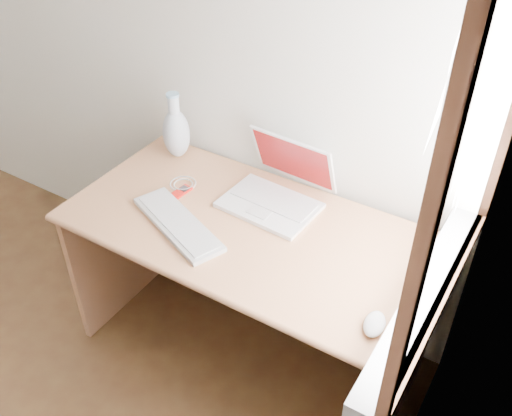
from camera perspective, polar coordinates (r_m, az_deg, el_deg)
The scene contains 9 objects.
window at distance 1.50m, azimuth 20.73°, elevation 4.10°, with size 0.11×0.99×1.10m.
desk at distance 2.28m, azimuth 0.26°, elevation -4.65°, with size 1.36×0.68×0.72m.
laptop at distance 2.18m, azimuth 1.98°, elevation 1.89°, with size 0.37×0.31×0.24m.
external_keyboard at distance 2.11m, azimuth -7.82°, elevation -1.55°, with size 0.46×0.29×0.02m.
mouse at distance 1.77m, azimuth 11.76°, elevation -11.28°, with size 0.06×0.11×0.04m, color white.
ipod at distance 2.27m, azimuth -7.55°, elevation 1.60°, with size 0.05×0.10×0.01m.
cable_coil at distance 2.32m, azimuth -7.32°, elevation 2.44°, with size 0.11×0.11×0.01m, color silver.
remote at distance 2.22m, azimuth -9.42°, elevation 0.39°, with size 0.03×0.08×0.01m, color silver.
vase at distance 2.44m, azimuth -7.99°, elevation 7.58°, with size 0.11×0.11×0.29m.
Camera 1 is at (1.88, 0.02, 2.05)m, focal length 40.00 mm.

